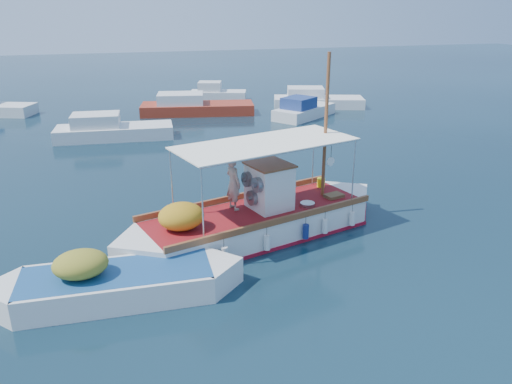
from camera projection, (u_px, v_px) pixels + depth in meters
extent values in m
plane|color=black|center=(277.00, 237.00, 17.97)|extent=(160.00, 160.00, 0.00)
cube|color=white|center=(257.00, 226.00, 17.95)|extent=(8.44, 4.68, 1.18)
cube|color=white|center=(151.00, 253.00, 15.95)|extent=(2.58, 2.58, 1.18)
cube|color=white|center=(341.00, 204.00, 19.94)|extent=(2.58, 2.58, 1.18)
cube|color=maroon|center=(257.00, 235.00, 18.07)|extent=(8.57, 4.79, 0.19)
cube|color=maroon|center=(257.00, 211.00, 17.75)|extent=(8.39, 4.48, 0.06)
cube|color=brown|center=(238.00, 197.00, 18.77)|extent=(7.87, 2.23, 0.21)
cube|color=brown|center=(278.00, 221.00, 16.63)|extent=(7.87, 2.23, 0.21)
cube|color=white|center=(269.00, 187.00, 17.73)|extent=(1.60, 1.68, 1.60)
cube|color=brown|center=(270.00, 165.00, 17.43)|extent=(1.73, 1.81, 0.06)
cylinder|color=slate|center=(258.00, 185.00, 17.00)|extent=(0.37, 0.58, 0.53)
cylinder|color=slate|center=(248.00, 179.00, 17.54)|extent=(0.37, 0.58, 0.53)
cylinder|color=slate|center=(253.00, 198.00, 17.47)|extent=(0.37, 0.58, 0.53)
cylinder|color=brown|center=(326.00, 127.00, 18.30)|extent=(0.16, 0.16, 5.35)
cylinder|color=brown|center=(307.00, 141.00, 18.02)|extent=(1.88, 0.59, 0.09)
cylinder|color=silver|center=(172.00, 183.00, 16.92)|extent=(0.06, 0.06, 2.41)
cylinder|color=silver|center=(202.00, 205.00, 15.05)|extent=(0.06, 0.06, 2.41)
cylinder|color=silver|center=(313.00, 156.00, 19.96)|extent=(0.06, 0.06, 2.41)
cylinder|color=silver|center=(354.00, 172.00, 18.09)|extent=(0.06, 0.06, 2.41)
cube|color=white|center=(266.00, 143.00, 17.08)|extent=(6.76, 4.13, 0.04)
ellipsoid|color=#BF891B|center=(181.00, 216.00, 16.15)|extent=(1.78, 1.62, 0.90)
cube|color=yellow|center=(279.00, 193.00, 18.82)|extent=(0.31, 0.26, 0.43)
cylinder|color=yellow|center=(321.00, 183.00, 20.03)|extent=(0.39, 0.39, 0.36)
cube|color=brown|center=(334.00, 196.00, 18.98)|extent=(0.80, 0.65, 0.13)
cylinder|color=#B2B2B2|center=(307.00, 204.00, 18.16)|extent=(0.66, 0.66, 0.13)
cylinder|color=white|center=(331.00, 162.00, 17.41)|extent=(0.32, 0.12, 0.32)
cylinder|color=white|center=(224.00, 254.00, 15.65)|extent=(0.26, 0.26, 0.51)
cylinder|color=navy|center=(306.00, 231.00, 17.25)|extent=(0.26, 0.26, 0.51)
cylinder|color=white|center=(352.00, 218.00, 18.32)|extent=(0.26, 0.26, 0.51)
imported|color=#A59889|center=(233.00, 183.00, 17.57)|extent=(0.68, 0.82, 1.94)
cube|color=white|center=(118.00, 288.00, 14.15)|extent=(5.35, 2.32, 1.03)
cube|color=white|center=(18.00, 300.00, 13.56)|extent=(2.05, 2.05, 1.03)
cube|color=white|center=(210.00, 277.00, 14.75)|extent=(2.05, 2.05, 1.03)
cube|color=navy|center=(116.00, 273.00, 13.98)|extent=(5.34, 2.09, 0.06)
ellipsoid|color=olive|center=(80.00, 264.00, 13.64)|extent=(1.57, 1.31, 0.75)
cube|color=silver|center=(115.00, 134.00, 31.24)|extent=(7.30, 3.03, 1.00)
cube|color=silver|center=(96.00, 120.00, 30.72)|extent=(3.02, 2.29, 0.80)
cube|color=#9D2D1A|center=(198.00, 110.00, 38.41)|extent=(8.89, 4.38, 1.00)
cube|color=silver|center=(180.00, 99.00, 37.97)|extent=(3.80, 2.99, 0.80)
cube|color=silver|center=(304.00, 113.00, 37.22)|extent=(5.69, 4.94, 1.00)
cube|color=navy|center=(299.00, 103.00, 36.30)|extent=(2.85, 2.78, 0.80)
cube|color=silver|center=(318.00, 103.00, 41.01)|extent=(7.68, 4.73, 1.00)
cube|color=silver|center=(305.00, 92.00, 40.72)|extent=(3.44, 3.00, 0.80)
cube|color=silver|center=(218.00, 97.00, 44.05)|extent=(5.24, 3.41, 1.00)
cube|color=silver|center=(210.00, 86.00, 43.75)|extent=(2.38, 2.22, 0.80)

